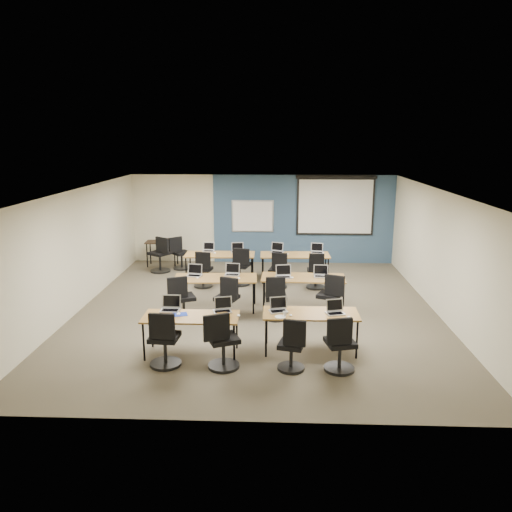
{
  "coord_description": "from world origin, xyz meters",
  "views": [
    {
      "loc": [
        0.42,
        -10.63,
        3.83
      ],
      "look_at": [
        -0.03,
        0.4,
        1.17
      ],
      "focal_mm": 35.0,
      "sensor_mm": 36.0,
      "label": 1
    }
  ],
  "objects_px": {
    "projector_screen": "(335,202)",
    "laptop_10": "(277,250)",
    "training_table_mid_right": "(303,279)",
    "training_table_back_right": "(295,256)",
    "task_chair_6": "(276,301)",
    "laptop_4": "(195,273)",
    "training_table_mid_left": "(216,279)",
    "spare_chair_b": "(161,257)",
    "training_table_front_right": "(311,315)",
    "task_chair_7": "(330,300)",
    "laptop_6": "(283,274)",
    "laptop_11": "(317,250)",
    "whiteboard": "(253,216)",
    "task_chair_1": "(222,345)",
    "laptop_8": "(209,249)",
    "training_table_back_left": "(220,255)",
    "task_chair_5": "(228,302)",
    "laptop_3": "(335,310)",
    "task_chair_3": "(340,348)",
    "training_table_front_left": "(191,319)",
    "utility_table": "(162,244)",
    "task_chair_4": "(182,302)",
    "laptop_9": "(237,250)",
    "task_chair_0": "(164,344)",
    "task_chair_2": "(292,349)",
    "task_chair_9": "(240,269)",
    "laptop_2": "(278,308)",
    "task_chair_11": "(316,274)",
    "laptop_0": "(171,307)",
    "laptop_1": "(223,308)",
    "spare_chair_a": "(180,256)",
    "laptop_5": "(232,272)",
    "task_chair_10": "(278,273)"
  },
  "relations": [
    {
      "from": "laptop_8",
      "to": "task_chair_11",
      "type": "height_order",
      "value": "laptop_8"
    },
    {
      "from": "training_table_mid_left",
      "to": "spare_chair_b",
      "type": "bearing_deg",
      "value": 119.98
    },
    {
      "from": "training_table_mid_left",
      "to": "task_chair_7",
      "type": "relative_size",
      "value": 1.86
    },
    {
      "from": "whiteboard",
      "to": "laptop_5",
      "type": "bearing_deg",
      "value": -93.88
    },
    {
      "from": "laptop_6",
      "to": "task_chair_5",
      "type": "bearing_deg",
      "value": -154.61
    },
    {
      "from": "task_chair_4",
      "to": "laptop_11",
      "type": "distance_m",
      "value": 4.59
    },
    {
      "from": "task_chair_1",
      "to": "whiteboard",
      "type": "bearing_deg",
      "value": 65.82
    },
    {
      "from": "training_table_mid_right",
      "to": "training_table_back_right",
      "type": "xyz_separation_m",
      "value": [
        -0.11,
        2.22,
        -0.0
      ]
    },
    {
      "from": "laptop_0",
      "to": "laptop_6",
      "type": "xyz_separation_m",
      "value": [
        2.09,
        2.28,
        0.0
      ]
    },
    {
      "from": "training_table_back_right",
      "to": "task_chair_7",
      "type": "distance_m",
      "value": 2.94
    },
    {
      "from": "task_chair_7",
      "to": "task_chair_10",
      "type": "relative_size",
      "value": 1.03
    },
    {
      "from": "task_chair_4",
      "to": "task_chair_9",
      "type": "xyz_separation_m",
      "value": [
        1.04,
        2.63,
        0.01
      ]
    },
    {
      "from": "laptop_4",
      "to": "task_chair_6",
      "type": "relative_size",
      "value": 0.34
    },
    {
      "from": "task_chair_9",
      "to": "spare_chair_a",
      "type": "distance_m",
      "value": 2.42
    },
    {
      "from": "task_chair_6",
      "to": "laptop_10",
      "type": "bearing_deg",
      "value": 86.42
    },
    {
      "from": "training_table_front_right",
      "to": "task_chair_7",
      "type": "height_order",
      "value": "task_chair_7"
    },
    {
      "from": "task_chair_0",
      "to": "task_chair_2",
      "type": "distance_m",
      "value": 2.16
    },
    {
      "from": "laptop_4",
      "to": "laptop_10",
      "type": "xyz_separation_m",
      "value": [
        1.89,
        2.45,
        0.0
      ]
    },
    {
      "from": "task_chair_11",
      "to": "utility_table",
      "type": "xyz_separation_m",
      "value": [
        -4.46,
        2.17,
        0.27
      ]
    },
    {
      "from": "training_table_back_right",
      "to": "task_chair_0",
      "type": "distance_m",
      "value": 5.83
    },
    {
      "from": "task_chair_4",
      "to": "projector_screen",
      "type": "bearing_deg",
      "value": 30.68
    },
    {
      "from": "laptop_3",
      "to": "task_chair_3",
      "type": "xyz_separation_m",
      "value": [
        -0.0,
        -0.82,
        -0.38
      ]
    },
    {
      "from": "task_chair_0",
      "to": "utility_table",
      "type": "distance_m",
      "value": 6.95
    },
    {
      "from": "laptop_2",
      "to": "task_chair_11",
      "type": "xyz_separation_m",
      "value": [
        0.98,
        3.75,
        -0.4
      ]
    },
    {
      "from": "spare_chair_b",
      "to": "laptop_11",
      "type": "bearing_deg",
      "value": 27.9
    },
    {
      "from": "training_table_back_right",
      "to": "task_chair_5",
      "type": "xyz_separation_m",
      "value": [
        -1.53,
        -3.06,
        -0.28
      ]
    },
    {
      "from": "task_chair_1",
      "to": "task_chair_9",
      "type": "height_order",
      "value": "task_chair_9"
    },
    {
      "from": "projector_screen",
      "to": "laptop_10",
      "type": "xyz_separation_m",
      "value": [
        -1.74,
        -1.7,
        -1.09
      ]
    },
    {
      "from": "task_chair_1",
      "to": "laptop_8",
      "type": "height_order",
      "value": "task_chair_1"
    },
    {
      "from": "task_chair_3",
      "to": "laptop_5",
      "type": "relative_size",
      "value": 2.99
    },
    {
      "from": "training_table_mid_left",
      "to": "laptop_1",
      "type": "bearing_deg",
      "value": -82.58
    },
    {
      "from": "training_table_mid_left",
      "to": "task_chair_7",
      "type": "distance_m",
      "value": 2.6
    },
    {
      "from": "training_table_mid_right",
      "to": "task_chair_2",
      "type": "distance_m",
      "value": 3.2
    },
    {
      "from": "training_table_mid_right",
      "to": "training_table_back_left",
      "type": "relative_size",
      "value": 1.01
    },
    {
      "from": "laptop_6",
      "to": "laptop_11",
      "type": "relative_size",
      "value": 1.06
    },
    {
      "from": "training_table_front_right",
      "to": "whiteboard",
      "type": "bearing_deg",
      "value": 101.67
    },
    {
      "from": "task_chair_2",
      "to": "task_chair_7",
      "type": "relative_size",
      "value": 0.95
    },
    {
      "from": "training_table_mid_right",
      "to": "laptop_1",
      "type": "relative_size",
      "value": 5.79
    },
    {
      "from": "whiteboard",
      "to": "laptop_4",
      "type": "xyz_separation_m",
      "value": [
        -1.13,
        -4.17,
        -0.66
      ]
    },
    {
      "from": "projector_screen",
      "to": "laptop_0",
      "type": "xyz_separation_m",
      "value": [
        -3.7,
        -6.46,
        -1.09
      ]
    },
    {
      "from": "training_table_mid_right",
      "to": "laptop_9",
      "type": "bearing_deg",
      "value": 126.67
    },
    {
      "from": "training_table_front_left",
      "to": "utility_table",
      "type": "distance_m",
      "value": 6.55
    },
    {
      "from": "task_chair_10",
      "to": "task_chair_5",
      "type": "bearing_deg",
      "value": -103.75
    },
    {
      "from": "laptop_3",
      "to": "task_chair_9",
      "type": "distance_m",
      "value": 4.56
    },
    {
      "from": "task_chair_6",
      "to": "laptop_4",
      "type": "bearing_deg",
      "value": 153.81
    },
    {
      "from": "training_table_mid_right",
      "to": "laptop_3",
      "type": "distance_m",
      "value": 2.39
    },
    {
      "from": "laptop_2",
      "to": "laptop_11",
      "type": "xyz_separation_m",
      "value": [
        1.07,
        4.73,
        0.0
      ]
    },
    {
      "from": "task_chair_4",
      "to": "laptop_1",
      "type": "bearing_deg",
      "value": -77.01
    },
    {
      "from": "training_table_back_right",
      "to": "laptop_8",
      "type": "height_order",
      "value": "laptop_8"
    },
    {
      "from": "training_table_back_right",
      "to": "laptop_1",
      "type": "distance_m",
      "value": 4.77
    }
  ]
}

